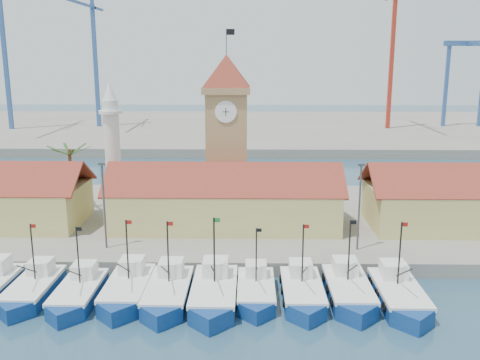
{
  "coord_description": "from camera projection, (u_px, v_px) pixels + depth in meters",
  "views": [
    {
      "loc": [
        2.86,
        -40.32,
        20.86
      ],
      "look_at": [
        1.79,
        18.0,
        7.41
      ],
      "focal_mm": 40.0,
      "sensor_mm": 36.0,
      "label": 1
    }
  ],
  "objects": [
    {
      "name": "clock_tower",
      "position": [
        227.0,
        130.0,
        66.66
      ],
      "size": [
        5.8,
        5.8,
        22.7
      ],
      "color": "#9E7551",
      "rests_on": "quay"
    },
    {
      "name": "boat_7",
      "position": [
        303.0,
        294.0,
        46.5
      ],
      "size": [
        3.47,
        9.51,
        7.19
      ],
      "color": "navy",
      "rests_on": "ground"
    },
    {
      "name": "terminal",
      "position": [
        240.0,
        129.0,
        150.97
      ],
      "size": [
        240.0,
        80.0,
        2.0
      ],
      "primitive_type": "cube",
      "color": "gray",
      "rests_on": "ground"
    },
    {
      "name": "boat_8",
      "position": [
        349.0,
        293.0,
        46.65
      ],
      "size": [
        3.63,
        9.95,
        7.53
      ],
      "color": "navy",
      "rests_on": "ground"
    },
    {
      "name": "crane_blue_near",
      "position": [
        93.0,
        45.0,
        143.46
      ],
      "size": [
        1.0,
        30.37,
        39.89
      ],
      "color": "#2F5492",
      "rests_on": "terminal"
    },
    {
      "name": "boat_9",
      "position": [
        400.0,
        297.0,
        45.74
      ],
      "size": [
        3.69,
        10.1,
        7.64
      ],
      "color": "navy",
      "rests_on": "ground"
    },
    {
      "name": "hall_center",
      "position": [
        225.0,
        205.0,
        62.61
      ],
      "size": [
        27.04,
        10.13,
        7.61
      ],
      "color": "#C8BC6E",
      "rests_on": "quay"
    },
    {
      "name": "palm_tree",
      "position": [
        71.0,
        174.0,
        68.3
      ],
      "size": [
        5.6,
        5.03,
        8.39
      ],
      "color": "brown",
      "rests_on": "quay"
    },
    {
      "name": "boat_1",
      "position": [
        32.0,
        291.0,
        47.09
      ],
      "size": [
        3.39,
        9.3,
        7.03
      ],
      "color": "navy",
      "rests_on": "ground"
    },
    {
      "name": "gantry",
      "position": [
        472.0,
        60.0,
        142.32
      ],
      "size": [
        13.0,
        22.0,
        23.2
      ],
      "color": "#2F5492",
      "rests_on": "terminal"
    },
    {
      "name": "minaret",
      "position": [
        112.0,
        145.0,
        69.38
      ],
      "size": [
        3.0,
        3.0,
        16.3
      ],
      "color": "silver",
      "rests_on": "quay"
    },
    {
      "name": "lamp_posts",
      "position": [
        226.0,
        202.0,
        54.25
      ],
      "size": [
        80.7,
        0.25,
        9.03
      ],
      "color": "#3F3F44",
      "rests_on": "quay"
    },
    {
      "name": "ground",
      "position": [
        214.0,
        316.0,
        44.02
      ],
      "size": [
        400.0,
        400.0,
        0.0
      ],
      "primitive_type": "plane",
      "color": "navy",
      "rests_on": "ground"
    },
    {
      "name": "crane_red_right",
      "position": [
        394.0,
        39.0,
        138.69
      ],
      "size": [
        1.0,
        31.52,
        42.36
      ],
      "color": "#AC291A",
      "rests_on": "terminal"
    },
    {
      "name": "boat_6",
      "position": [
        256.0,
        293.0,
        46.83
      ],
      "size": [
        3.25,
        8.9,
        6.73
      ],
      "color": "navy",
      "rests_on": "ground"
    },
    {
      "name": "boat_5",
      "position": [
        214.0,
        295.0,
        46.02
      ],
      "size": [
        3.83,
        10.51,
        7.95
      ],
      "color": "navy",
      "rests_on": "ground"
    },
    {
      "name": "boat_3",
      "position": [
        127.0,
        291.0,
        46.92
      ],
      "size": [
        3.59,
        9.85,
        7.45
      ],
      "color": "navy",
      "rests_on": "ground"
    },
    {
      "name": "boat_2",
      "position": [
        78.0,
        295.0,
        46.33
      ],
      "size": [
        3.38,
        9.26,
        7.01
      ],
      "color": "navy",
      "rests_on": "ground"
    },
    {
      "name": "boat_4",
      "position": [
        168.0,
        294.0,
        46.33
      ],
      "size": [
        3.63,
        9.93,
        7.52
      ],
      "color": "navy",
      "rests_on": "ground"
    },
    {
      "name": "quay",
      "position": [
        227.0,
        221.0,
        67.23
      ],
      "size": [
        140.0,
        32.0,
        1.5
      ],
      "primitive_type": "cube",
      "color": "gray",
      "rests_on": "ground"
    }
  ]
}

